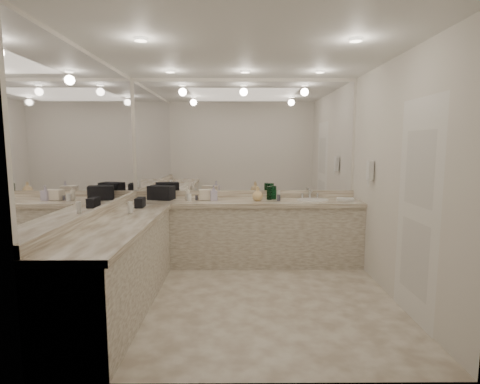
{
  "coord_description": "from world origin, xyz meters",
  "views": [
    {
      "loc": [
        -0.1,
        -3.94,
        1.67
      ],
      "look_at": [
        -0.07,
        0.4,
        1.12
      ],
      "focal_mm": 28.0,
      "sensor_mm": 36.0,
      "label": 1
    }
  ],
  "objects_px": {
    "sink": "(313,200)",
    "wall_phone": "(370,170)",
    "black_toiletry_bag": "(161,193)",
    "soap_bottle_b": "(214,193)",
    "soap_bottle_c": "(258,194)",
    "hand_towel": "(345,199)",
    "soap_bottle_a": "(187,193)",
    "cream_cosmetic_case": "(208,195)"
  },
  "relations": [
    {
      "from": "sink",
      "to": "wall_phone",
      "type": "bearing_deg",
      "value": -39.57
    },
    {
      "from": "black_toiletry_bag",
      "to": "soap_bottle_b",
      "type": "relative_size",
      "value": 1.6
    },
    {
      "from": "sink",
      "to": "black_toiletry_bag",
      "type": "bearing_deg",
      "value": 178.39
    },
    {
      "from": "soap_bottle_b",
      "to": "soap_bottle_c",
      "type": "relative_size",
      "value": 1.08
    },
    {
      "from": "hand_towel",
      "to": "soap_bottle_c",
      "type": "relative_size",
      "value": 1.15
    },
    {
      "from": "black_toiletry_bag",
      "to": "soap_bottle_c",
      "type": "relative_size",
      "value": 1.74
    },
    {
      "from": "soap_bottle_b",
      "to": "soap_bottle_c",
      "type": "bearing_deg",
      "value": -4.0
    },
    {
      "from": "wall_phone",
      "to": "hand_towel",
      "type": "relative_size",
      "value": 1.08
    },
    {
      "from": "soap_bottle_a",
      "to": "soap_bottle_c",
      "type": "bearing_deg",
      "value": -3.46
    },
    {
      "from": "soap_bottle_a",
      "to": "soap_bottle_c",
      "type": "xyz_separation_m",
      "value": [
        0.97,
        -0.06,
        0.0
      ]
    },
    {
      "from": "black_toiletry_bag",
      "to": "hand_towel",
      "type": "xyz_separation_m",
      "value": [
        2.55,
        -0.13,
        -0.08
      ]
    },
    {
      "from": "black_toiletry_bag",
      "to": "soap_bottle_a",
      "type": "xyz_separation_m",
      "value": [
        0.37,
        -0.06,
        -0.0
      ]
    },
    {
      "from": "black_toiletry_bag",
      "to": "soap_bottle_c",
      "type": "height_order",
      "value": "soap_bottle_c"
    },
    {
      "from": "wall_phone",
      "to": "soap_bottle_a",
      "type": "distance_m",
      "value": 2.43
    },
    {
      "from": "cream_cosmetic_case",
      "to": "hand_towel",
      "type": "height_order",
      "value": "cream_cosmetic_case"
    },
    {
      "from": "black_toiletry_bag",
      "to": "soap_bottle_a",
      "type": "distance_m",
      "value": 0.38
    },
    {
      "from": "soap_bottle_b",
      "to": "soap_bottle_c",
      "type": "distance_m",
      "value": 0.61
    },
    {
      "from": "soap_bottle_a",
      "to": "soap_bottle_b",
      "type": "bearing_deg",
      "value": -2.55
    },
    {
      "from": "wall_phone",
      "to": "soap_bottle_c",
      "type": "relative_size",
      "value": 1.23
    },
    {
      "from": "sink",
      "to": "soap_bottle_b",
      "type": "height_order",
      "value": "soap_bottle_b"
    },
    {
      "from": "soap_bottle_c",
      "to": "cream_cosmetic_case",
      "type": "bearing_deg",
      "value": 171.8
    },
    {
      "from": "black_toiletry_bag",
      "to": "hand_towel",
      "type": "bearing_deg",
      "value": -2.92
    },
    {
      "from": "wall_phone",
      "to": "black_toiletry_bag",
      "type": "bearing_deg",
      "value": 168.38
    },
    {
      "from": "soap_bottle_a",
      "to": "sink",
      "type": "bearing_deg",
      "value": -0.08
    },
    {
      "from": "black_toiletry_bag",
      "to": "soap_bottle_b",
      "type": "xyz_separation_m",
      "value": [
        0.74,
        -0.07,
        0.01
      ]
    },
    {
      "from": "soap_bottle_c",
      "to": "hand_towel",
      "type": "bearing_deg",
      "value": -0.69
    },
    {
      "from": "cream_cosmetic_case",
      "to": "hand_towel",
      "type": "xyz_separation_m",
      "value": [
        1.9,
        -0.11,
        -0.05
      ]
    },
    {
      "from": "black_toiletry_bag",
      "to": "cream_cosmetic_case",
      "type": "bearing_deg",
      "value": -1.41
    },
    {
      "from": "wall_phone",
      "to": "soap_bottle_c",
      "type": "bearing_deg",
      "value": 162.14
    },
    {
      "from": "soap_bottle_a",
      "to": "hand_towel",
      "type": "bearing_deg",
      "value": -1.92
    },
    {
      "from": "sink",
      "to": "wall_phone",
      "type": "xyz_separation_m",
      "value": [
        0.61,
        -0.5,
        0.46
      ]
    },
    {
      "from": "hand_towel",
      "to": "wall_phone",
      "type": "bearing_deg",
      "value": -68.34
    },
    {
      "from": "wall_phone",
      "to": "soap_bottle_c",
      "type": "xyz_separation_m",
      "value": [
        -1.38,
        0.44,
        -0.35
      ]
    },
    {
      "from": "wall_phone",
      "to": "soap_bottle_c",
      "type": "distance_m",
      "value": 1.49
    },
    {
      "from": "hand_towel",
      "to": "soap_bottle_c",
      "type": "height_order",
      "value": "soap_bottle_c"
    },
    {
      "from": "hand_towel",
      "to": "black_toiletry_bag",
      "type": "bearing_deg",
      "value": 177.08
    },
    {
      "from": "sink",
      "to": "soap_bottle_a",
      "type": "distance_m",
      "value": 1.75
    },
    {
      "from": "cream_cosmetic_case",
      "to": "soap_bottle_c",
      "type": "xyz_separation_m",
      "value": [
        0.69,
        -0.1,
        0.03
      ]
    },
    {
      "from": "cream_cosmetic_case",
      "to": "soap_bottle_b",
      "type": "bearing_deg",
      "value": -43.07
    },
    {
      "from": "wall_phone",
      "to": "black_toiletry_bag",
      "type": "height_order",
      "value": "wall_phone"
    },
    {
      "from": "hand_towel",
      "to": "soap_bottle_c",
      "type": "bearing_deg",
      "value": 179.31
    },
    {
      "from": "sink",
      "to": "soap_bottle_c",
      "type": "bearing_deg",
      "value": -175.83
    }
  ]
}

